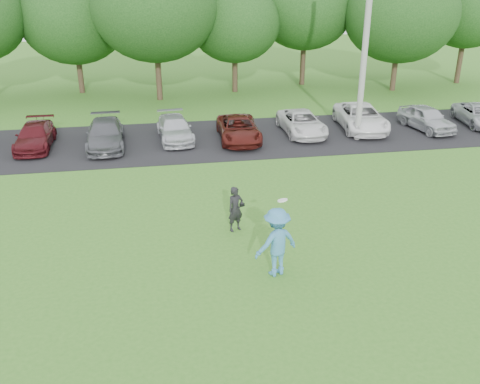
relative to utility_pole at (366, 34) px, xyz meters
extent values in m
plane|color=#356F1F|center=(-7.22, -11.79, -5.02)|extent=(100.00, 100.00, 0.00)
cube|color=black|center=(-7.22, 1.21, -5.00)|extent=(32.00, 6.50, 0.03)
cylinder|color=gray|center=(0.00, 0.00, 0.00)|extent=(0.28, 0.28, 10.03)
imported|color=teal|center=(-6.69, -11.16, -4.02)|extent=(1.47, 1.14, 2.00)
cylinder|color=white|center=(-6.56, -11.15, -2.77)|extent=(0.28, 0.27, 0.13)
imported|color=black|center=(-7.38, -8.38, -4.26)|extent=(0.65, 0.56, 1.51)
cube|color=black|center=(-7.20, -8.56, -4.04)|extent=(0.17, 0.15, 0.10)
imported|color=#491015|center=(-15.21, 1.30, -4.44)|extent=(1.54, 3.79, 1.10)
imported|color=#505257|center=(-12.01, 0.92, -4.39)|extent=(1.80, 4.18, 1.20)
imported|color=silver|center=(-8.76, 1.42, -4.44)|extent=(1.80, 3.87, 1.09)
imported|color=#4A1410|center=(-5.72, 0.81, -4.42)|extent=(2.02, 4.12, 1.13)
imported|color=silver|center=(-2.42, 1.34, -4.43)|extent=(1.90, 4.00, 1.10)
imported|color=white|center=(0.78, 1.56, -4.36)|extent=(2.50, 4.68, 1.25)
imported|color=#BABCC2|center=(4.07, 0.92, -4.38)|extent=(2.01, 3.73, 1.21)
imported|color=silver|center=(7.27, 1.26, -4.45)|extent=(2.19, 4.00, 1.06)
cylinder|color=#38281C|center=(-14.22, 12.61, -3.92)|extent=(0.36, 0.36, 2.20)
ellipsoid|color=#214C19|center=(-14.22, 12.61, -0.31)|extent=(6.68, 6.68, 5.68)
cylinder|color=#38281C|center=(-9.22, 9.81, -3.67)|extent=(0.36, 0.36, 2.70)
ellipsoid|color=#214C19|center=(-9.22, 9.81, 0.47)|extent=(7.42, 7.42, 6.31)
cylinder|color=#38281C|center=(-4.22, 11.21, -3.92)|extent=(0.36, 0.36, 2.20)
ellipsoid|color=#214C19|center=(-4.22, 11.21, -0.66)|extent=(5.76, 5.76, 4.90)
cylinder|color=#38281C|center=(0.78, 12.61, -3.67)|extent=(0.36, 0.36, 2.70)
ellipsoid|color=#214C19|center=(0.78, 12.61, 0.12)|extent=(6.50, 6.50, 5.53)
cylinder|color=#38281C|center=(6.28, 9.81, -3.92)|extent=(0.36, 0.36, 2.20)
ellipsoid|color=#214C19|center=(6.28, 9.81, -0.10)|extent=(7.24, 7.24, 6.15)
cylinder|color=#38281C|center=(11.78, 11.21, -3.67)|extent=(0.36, 0.36, 2.70)
ellipsoid|color=#214C19|center=(11.78, 11.21, -0.22)|extent=(5.58, 5.58, 4.74)
camera|label=1|loc=(-9.85, -23.65, 3.09)|focal=40.00mm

